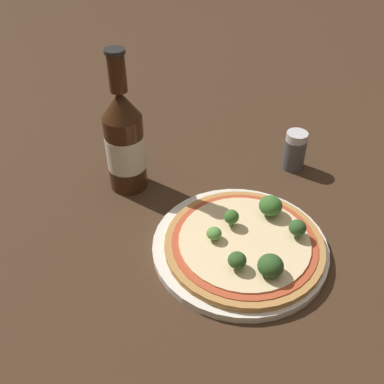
{
  "coord_description": "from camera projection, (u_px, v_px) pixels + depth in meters",
  "views": [
    {
      "loc": [
        -0.33,
        -0.31,
        0.49
      ],
      "look_at": [
        -0.0,
        0.1,
        0.06
      ],
      "focal_mm": 42.0,
      "sensor_mm": 36.0,
      "label": 1
    }
  ],
  "objects": [
    {
      "name": "pizza",
      "position": [
        242.0,
        242.0,
        0.66
      ],
      "size": [
        0.23,
        0.23,
        0.01
      ],
      "color": "#B77F42",
      "rests_on": "plate"
    },
    {
      "name": "beer_bottle",
      "position": [
        125.0,
        141.0,
        0.74
      ],
      "size": [
        0.07,
        0.07,
        0.25
      ],
      "color": "#381E0F",
      "rests_on": "ground_plane"
    },
    {
      "name": "ground_plane",
      "position": [
        235.0,
        257.0,
        0.66
      ],
      "size": [
        3.0,
        3.0,
        0.0
      ],
      "primitive_type": "plane",
      "color": "#3D2819"
    },
    {
      "name": "broccoli_floret_0",
      "position": [
        237.0,
        260.0,
        0.6
      ],
      "size": [
        0.03,
        0.03,
        0.03
      ],
      "color": "#6B8E51",
      "rests_on": "pizza"
    },
    {
      "name": "plate",
      "position": [
        240.0,
        247.0,
        0.67
      ],
      "size": [
        0.26,
        0.26,
        0.01
      ],
      "color": "silver",
      "rests_on": "ground_plane"
    },
    {
      "name": "broccoli_floret_5",
      "position": [
        271.0,
        206.0,
        0.68
      ],
      "size": [
        0.04,
        0.04,
        0.03
      ],
      "color": "#6B8E51",
      "rests_on": "pizza"
    },
    {
      "name": "broccoli_floret_3",
      "position": [
        214.0,
        233.0,
        0.65
      ],
      "size": [
        0.02,
        0.02,
        0.02
      ],
      "color": "#6B8E51",
      "rests_on": "pizza"
    },
    {
      "name": "broccoli_floret_1",
      "position": [
        231.0,
        217.0,
        0.66
      ],
      "size": [
        0.02,
        0.02,
        0.03
      ],
      "color": "#6B8E51",
      "rests_on": "pizza"
    },
    {
      "name": "broccoli_floret_2",
      "position": [
        270.0,
        266.0,
        0.59
      ],
      "size": [
        0.03,
        0.03,
        0.03
      ],
      "color": "#6B8E51",
      "rests_on": "pizza"
    },
    {
      "name": "broccoli_floret_4",
      "position": [
        297.0,
        228.0,
        0.65
      ],
      "size": [
        0.03,
        0.03,
        0.03
      ],
      "color": "#6B8E51",
      "rests_on": "pizza"
    },
    {
      "name": "pepper_shaker",
      "position": [
        295.0,
        151.0,
        0.81
      ],
      "size": [
        0.04,
        0.04,
        0.07
      ],
      "color": "#4C4C51",
      "rests_on": "ground_plane"
    }
  ]
}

